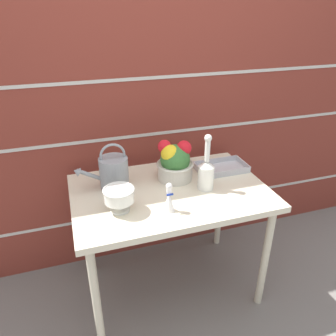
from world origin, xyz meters
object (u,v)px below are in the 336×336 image
(watering_can, at_px, (113,172))
(flower_planter, at_px, (175,162))
(crystal_pedestal_bowl, at_px, (119,196))
(figurine_vase, at_px, (169,200))
(wire_tray, at_px, (221,168))
(glass_decanter, at_px, (206,172))

(watering_can, height_order, flower_planter, watering_can)
(crystal_pedestal_bowl, xyz_separation_m, flower_planter, (0.37, 0.23, 0.02))
(figurine_vase, distance_m, wire_tray, 0.56)
(watering_can, relative_size, wire_tray, 0.98)
(crystal_pedestal_bowl, height_order, flower_planter, flower_planter)
(watering_can, distance_m, flower_planter, 0.36)
(watering_can, distance_m, figurine_vase, 0.39)
(crystal_pedestal_bowl, relative_size, figurine_vase, 1.01)
(crystal_pedestal_bowl, xyz_separation_m, wire_tray, (0.69, 0.25, -0.07))
(watering_can, bearing_deg, wire_tray, 0.32)
(flower_planter, xyz_separation_m, glass_decanter, (0.13, -0.17, -0.00))
(watering_can, distance_m, wire_tray, 0.68)
(crystal_pedestal_bowl, bearing_deg, figurine_vase, -18.41)
(flower_planter, bearing_deg, crystal_pedestal_bowl, -147.93)
(glass_decanter, relative_size, figurine_vase, 2.07)
(wire_tray, bearing_deg, watering_can, -179.68)
(watering_can, bearing_deg, glass_decanter, -19.65)
(flower_planter, height_order, figurine_vase, flower_planter)
(flower_planter, height_order, glass_decanter, glass_decanter)
(watering_can, bearing_deg, crystal_pedestal_bowl, -92.83)
(watering_can, height_order, crystal_pedestal_bowl, watering_can)
(crystal_pedestal_bowl, xyz_separation_m, figurine_vase, (0.24, -0.08, -0.02))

